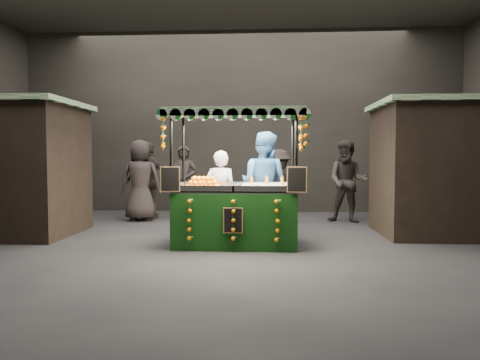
{
  "coord_description": "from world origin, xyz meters",
  "views": [
    {
      "loc": [
        0.77,
        -7.54,
        1.53
      ],
      "look_at": [
        0.28,
        0.56,
        1.11
      ],
      "focal_mm": 33.86,
      "sensor_mm": 36.0,
      "label": 1
    }
  ],
  "objects": [
    {
      "name": "neighbour_stall_right",
      "position": [
        4.4,
        1.5,
        1.31
      ],
      "size": [
        3.0,
        2.2,
        2.6
      ],
      "color": "black",
      "rests_on": "ground"
    },
    {
      "name": "market_hall",
      "position": [
        0.0,
        0.0,
        3.38
      ],
      "size": [
        12.1,
        10.1,
        5.05
      ],
      "color": "black",
      "rests_on": "ground"
    },
    {
      "name": "neighbour_stall_left",
      "position": [
        -4.4,
        1.0,
        1.31
      ],
      "size": [
        3.0,
        2.2,
        2.6
      ],
      "color": "black",
      "rests_on": "ground"
    },
    {
      "name": "shopper_4",
      "position": [
        -2.24,
        3.02,
        0.97
      ],
      "size": [
        1.01,
        0.73,
        1.93
      ],
      "rotation": [
        0.0,
        0.0,
        3.27
      ],
      "color": "black",
      "rests_on": "ground"
    },
    {
      "name": "shopper_0",
      "position": [
        -1.26,
        3.34,
        0.9
      ],
      "size": [
        0.69,
        0.49,
        1.8
      ],
      "rotation": [
        0.0,
        0.0,
        -0.09
      ],
      "color": "black",
      "rests_on": "ground"
    },
    {
      "name": "vendor_blue",
      "position": [
        0.71,
        1.1,
        1.0
      ],
      "size": [
        1.2,
        1.09,
        2.0
      ],
      "rotation": [
        0.0,
        0.0,
        2.71
      ],
      "color": "#285080",
      "rests_on": "ground"
    },
    {
      "name": "shopper_3",
      "position": [
        1.04,
        3.07,
        0.85
      ],
      "size": [
        1.25,
        1.17,
        1.7
      ],
      "rotation": [
        0.0,
        0.0,
        0.65
      ],
      "color": "#292321",
      "rests_on": "ground"
    },
    {
      "name": "shopper_2",
      "position": [
        -2.13,
        3.42,
        0.94
      ],
      "size": [
        1.11,
        0.49,
        1.88
      ],
      "rotation": [
        0.0,
        0.0,
        3.17
      ],
      "color": "#2E2625",
      "rests_on": "ground"
    },
    {
      "name": "juice_stall",
      "position": [
        0.24,
        0.16,
        0.72
      ],
      "size": [
        2.39,
        1.41,
        2.32
      ],
      "color": "#0B330D",
      "rests_on": "ground"
    },
    {
      "name": "shopper_1",
      "position": [
        2.63,
        3.05,
        0.95
      ],
      "size": [
        1.11,
        0.97,
        1.91
      ],
      "rotation": [
        0.0,
        0.0,
        -0.31
      ],
      "color": "#282221",
      "rests_on": "ground"
    },
    {
      "name": "ground",
      "position": [
        0.0,
        0.0,
        0.0
      ],
      "size": [
        12.0,
        12.0,
        0.0
      ],
      "primitive_type": "plane",
      "color": "black",
      "rests_on": "ground"
    },
    {
      "name": "vendor_grey",
      "position": [
        -0.11,
        0.95,
        0.82
      ],
      "size": [
        0.6,
        0.39,
        1.64
      ],
      "rotation": [
        0.0,
        0.0,
        3.14
      ],
      "color": "gray",
      "rests_on": "ground"
    }
  ]
}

